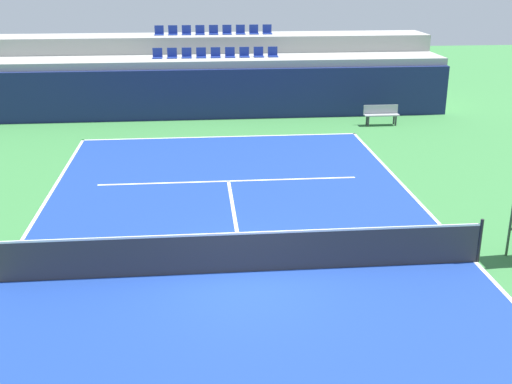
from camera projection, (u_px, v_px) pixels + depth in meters
ground_plane at (244, 272)px, 14.55m from camera, size 80.00×80.00×0.00m
court_surface at (244, 272)px, 14.55m from camera, size 11.00×24.00×0.01m
baseline_far at (221, 137)px, 25.74m from camera, size 11.00×0.10×0.00m
sideline_right at (475, 262)px, 15.03m from camera, size 0.10×24.00×0.00m
service_line_far at (228, 181)px, 20.54m from camera, size 8.26×0.10×0.00m
centre_service_line at (235, 219)px, 17.54m from camera, size 0.10×6.40×0.00m
back_wall at (218, 94)px, 28.39m from camera, size 20.93×0.30×2.21m
stands_tier_lower at (216, 85)px, 29.60m from camera, size 20.93×2.40×2.53m
stands_tier_upper at (214, 69)px, 31.72m from camera, size 20.93×2.40×3.30m
seating_row_lower at (216, 55)px, 29.22m from camera, size 5.70×0.44×0.44m
seating_row_upper at (214, 32)px, 31.21m from camera, size 5.70×0.44×0.44m
tennis_net at (243, 252)px, 14.38m from camera, size 11.08×0.08×1.07m
player_bench at (381, 113)px, 27.51m from camera, size 1.50×0.40×0.85m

